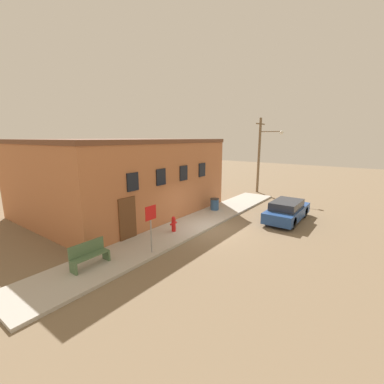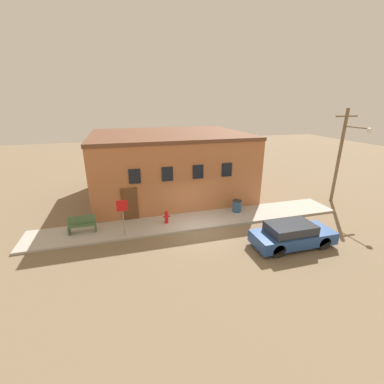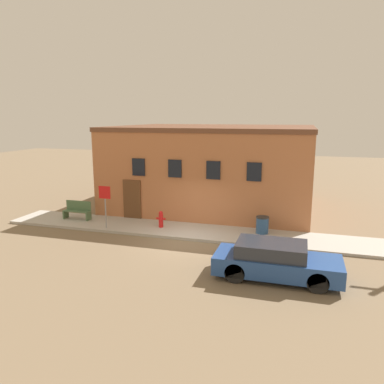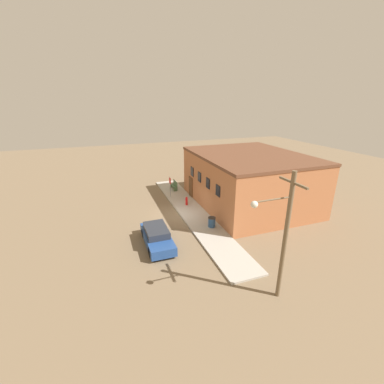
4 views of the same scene
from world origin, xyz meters
TOP-DOWN VIEW (x-y plane):
  - ground_plane at (0.00, 0.00)m, footprint 80.00×80.00m
  - sidewalk at (0.00, 1.22)m, footprint 19.42×2.44m
  - brick_building at (-0.37, 7.05)m, footprint 11.52×9.34m
  - fire_hydrant at (-1.72, 1.25)m, footprint 0.46×0.22m
  - stop_sign at (-4.24, 0.34)m, footprint 0.61×0.06m
  - bench at (-6.53, 1.42)m, footprint 1.48×0.44m
  - trash_bin at (3.17, 1.71)m, footprint 0.61×0.61m
  - utility_pole at (11.19, 1.73)m, footprint 1.80×2.19m
  - parked_car at (4.11, -2.92)m, footprint 4.28×1.69m

SIDE VIEW (x-z plane):
  - ground_plane at x=0.00m, z-range 0.00..0.00m
  - sidewalk at x=0.00m, z-range 0.00..0.13m
  - trash_bin at x=3.17m, z-range 0.13..0.93m
  - fire_hydrant at x=-1.72m, z-range 0.13..0.95m
  - bench at x=-6.53m, z-range 0.10..1.06m
  - parked_car at x=4.11m, z-range -0.01..1.27m
  - stop_sign at x=-4.24m, z-range 0.53..2.62m
  - brick_building at x=-0.37m, z-range 0.00..4.93m
  - utility_pole at x=11.19m, z-range 0.36..7.14m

